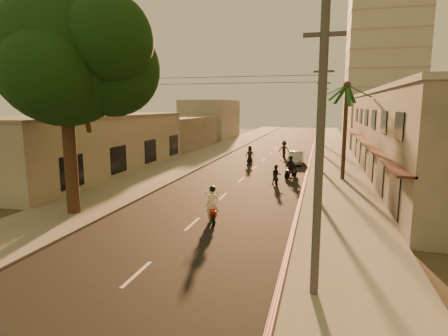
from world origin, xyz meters
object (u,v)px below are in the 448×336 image
(scooter_far_a, at_px, (250,156))
(scooter_mid_a, at_px, (276,175))
(palm_tree, at_px, (347,91))
(scooter_mid_b, at_px, (291,168))
(broadleaf_tree, at_px, (72,58))
(parked_car, at_px, (296,158))
(scooter_red, at_px, (213,206))
(scooter_far_b, at_px, (284,150))

(scooter_far_a, bearing_deg, scooter_mid_a, -79.62)
(palm_tree, distance_m, scooter_mid_b, 7.55)
(broadleaf_tree, relative_size, scooter_far_a, 6.34)
(scooter_mid_a, distance_m, parked_car, 10.77)
(palm_tree, relative_size, scooter_red, 4.21)
(scooter_mid_b, relative_size, scooter_far_a, 1.00)
(broadleaf_tree, relative_size, parked_car, 3.02)
(scooter_mid_b, xyz_separation_m, scooter_far_b, (-1.81, 12.78, 0.04))
(scooter_far_a, bearing_deg, broadleaf_tree, -116.82)
(scooter_far_a, relative_size, parked_car, 0.48)
(palm_tree, height_order, parked_car, palm_tree)
(scooter_far_a, xyz_separation_m, parked_car, (4.68, 0.94, -0.20))
(scooter_mid_b, distance_m, parked_car, 7.92)
(broadleaf_tree, relative_size, palm_tree, 1.48)
(scooter_mid_a, bearing_deg, scooter_far_a, 99.86)
(scooter_mid_b, bearing_deg, scooter_far_b, 122.67)
(scooter_red, bearing_deg, broadleaf_tree, 163.55)
(scooter_far_b, bearing_deg, broadleaf_tree, -116.20)
(broadleaf_tree, bearing_deg, scooter_mid_b, 52.50)
(scooter_far_b, height_order, parked_car, scooter_far_b)
(scooter_far_a, distance_m, parked_car, 4.78)
(scooter_mid_b, bearing_deg, parked_car, 115.32)
(palm_tree, height_order, scooter_far_b, palm_tree)
(scooter_far_a, bearing_deg, scooter_far_b, 51.45)
(broadleaf_tree, relative_size, scooter_red, 6.21)
(scooter_red, xyz_separation_m, scooter_far_a, (-1.88, 20.15, -0.01))
(palm_tree, xyz_separation_m, scooter_far_b, (-5.99, 12.52, -6.24))
(scooter_mid_a, xyz_separation_m, parked_car, (0.75, 10.75, -0.06))
(palm_tree, xyz_separation_m, parked_car, (-4.28, 7.65, -6.49))
(parked_car, bearing_deg, scooter_far_b, 109.59)
(scooter_mid_b, height_order, parked_car, scooter_mid_b)
(broadleaf_tree, xyz_separation_m, scooter_mid_a, (9.58, 10.76, -7.76))
(scooter_mid_b, distance_m, scooter_far_a, 8.46)
(palm_tree, height_order, scooter_far_a, palm_tree)
(broadleaf_tree, bearing_deg, palm_tree, 43.48)
(scooter_mid_a, bearing_deg, parked_car, 74.02)
(scooter_mid_a, distance_m, scooter_far_a, 10.57)
(palm_tree, distance_m, parked_car, 10.91)
(palm_tree, xyz_separation_m, scooter_red, (-7.09, -13.43, -6.28))
(broadleaf_tree, height_order, scooter_mid_b, broadleaf_tree)
(scooter_far_a, xyz_separation_m, scooter_far_b, (2.97, 5.81, 0.05))
(broadleaf_tree, xyz_separation_m, scooter_red, (7.52, 0.42, -7.61))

